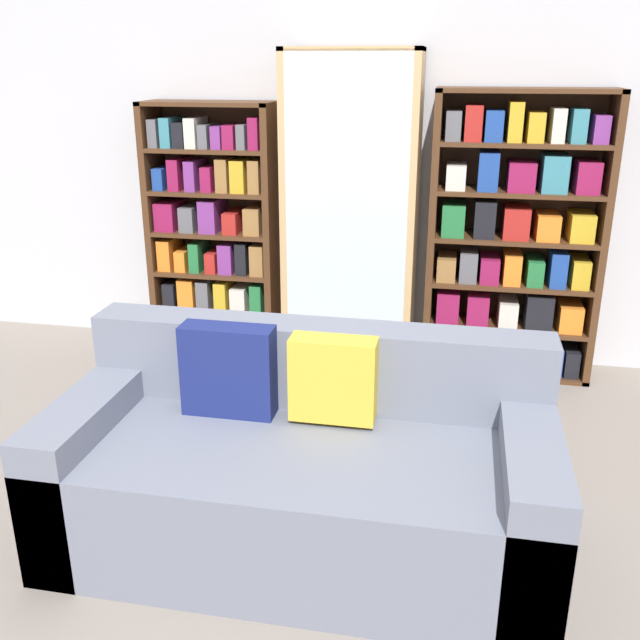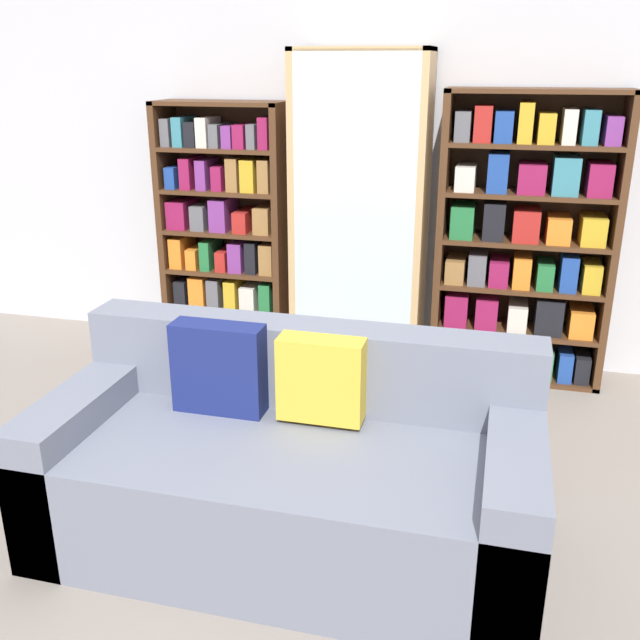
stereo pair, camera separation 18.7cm
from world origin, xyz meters
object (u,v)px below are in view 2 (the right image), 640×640
at_px(couch, 289,471).
at_px(wine_bottle, 418,386).
at_px(display_cabinet, 360,214).
at_px(bookshelf_right, 524,244).
at_px(bookshelf_left, 226,235).

xyz_separation_m(couch, wine_bottle, (0.35, 1.20, -0.15)).
height_order(couch, display_cabinet, display_cabinet).
bearing_deg(bookshelf_right, display_cabinet, -178.99).
xyz_separation_m(display_cabinet, wine_bottle, (0.45, -0.60, -0.77)).
relative_size(couch, display_cabinet, 1.00).
bearing_deg(bookshelf_right, couch, -114.58).
bearing_deg(bookshelf_right, wine_bottle, -128.10).
bearing_deg(couch, wine_bottle, 73.90).
bearing_deg(wine_bottle, couch, -106.10).
distance_m(couch, bookshelf_left, 2.10).
relative_size(bookshelf_left, wine_bottle, 4.47).
xyz_separation_m(display_cabinet, bookshelf_right, (0.94, 0.02, -0.13)).
xyz_separation_m(couch, bookshelf_right, (0.83, 1.82, 0.50)).
bearing_deg(display_cabinet, bookshelf_right, 1.01).
distance_m(display_cabinet, wine_bottle, 1.08).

